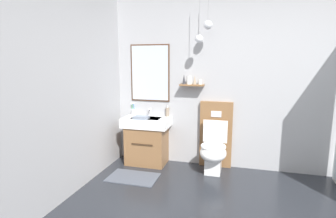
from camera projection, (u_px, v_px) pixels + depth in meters
wall_back at (255, 83)px, 3.91m from camera, size 4.46×0.43×2.55m
wall_left at (21, 96)px, 2.53m from camera, size 0.12×4.22×2.55m
bath_mat at (133, 177)px, 3.76m from camera, size 0.68×0.44×0.01m
vanity_sink_left at (147, 139)px, 4.24m from camera, size 0.72×0.46×0.74m
tap_on_left_sink at (150, 111)px, 4.32m from camera, size 0.03×0.13×0.11m
toilet at (214, 146)px, 3.96m from camera, size 0.48×0.62×1.00m
toothbrush_cup at (134, 111)px, 4.39m from camera, size 0.07×0.07×0.20m
soap_dispenser at (167, 112)px, 4.24m from camera, size 0.06×0.06×0.18m
folded_hand_towel at (141, 118)px, 4.06m from camera, size 0.22×0.16×0.04m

